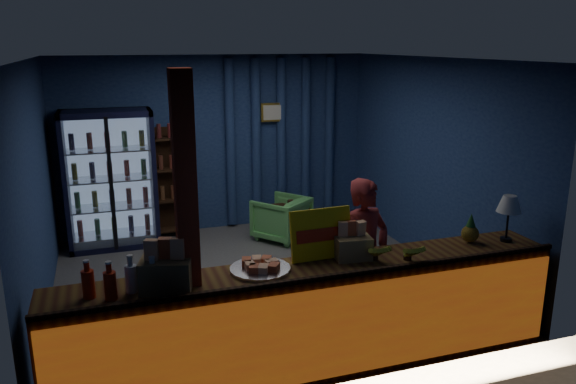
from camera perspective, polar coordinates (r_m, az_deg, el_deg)
name	(u,v)px	position (r m, az deg, el deg)	size (l,w,h in m)	color
ground	(257,282)	(6.79, -3.19, -9.14)	(4.60, 4.60, 0.00)	#515154
room_walls	(255,153)	(6.31, -3.39, 3.97)	(4.60, 4.60, 4.60)	navy
counter	(315,319)	(4.95, 2.75, -12.72)	(4.40, 0.57, 0.99)	brown
support_post	(188,241)	(4.38, -10.13, -4.95)	(0.16, 0.16, 2.60)	maroon
beverage_cooler	(111,180)	(8.11, -17.58, 1.19)	(1.20, 0.62, 1.90)	black
bottle_shelf	(172,183)	(8.33, -11.69, 0.95)	(0.50, 0.28, 1.60)	#3C2113
curtain_folds	(281,141)	(8.66, -0.68, 5.21)	(1.74, 0.14, 2.50)	navy
framed_picture	(273,112)	(8.51, -1.57, 8.10)	(0.36, 0.04, 0.28)	gold
shopkeeper	(365,257)	(5.50, 7.84, -6.51)	(0.56, 0.37, 1.54)	maroon
green_chair	(281,218)	(8.10, -0.68, -2.68)	(0.67, 0.69, 0.62)	#5EB95C
side_table	(290,220)	(8.28, 0.25, -2.89)	(0.52, 0.40, 0.54)	#3C2113
yellow_sign	(321,234)	(4.86, 3.38, -4.29)	(0.56, 0.13, 0.44)	yellow
soda_bottles	(121,281)	(4.37, -16.62, -8.62)	(0.55, 0.17, 0.30)	red
snack_box_left	(167,271)	(4.41, -12.24, -7.80)	(0.45, 0.40, 0.40)	olive
snack_box_centre	(352,245)	(4.93, 6.51, -5.38)	(0.33, 0.29, 0.33)	olive
pastry_tray	(260,267)	(4.67, -2.85, -7.66)	(0.51, 0.51, 0.08)	silver
banana_bunches	(393,252)	(4.92, 10.65, -5.99)	(0.51, 0.30, 0.17)	yellow
table_lamp	(509,206)	(5.62, 21.56, -1.30)	(0.23, 0.23, 0.45)	black
pineapple	(470,231)	(5.52, 18.02, -3.79)	(0.16, 0.16, 0.28)	olive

